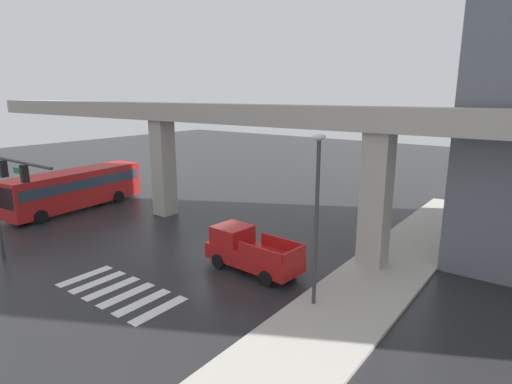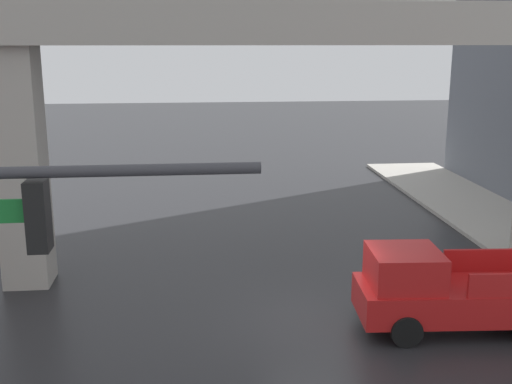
# 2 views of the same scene
# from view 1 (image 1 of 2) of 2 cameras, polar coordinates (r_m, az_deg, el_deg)

# --- Properties ---
(ground_plane) EXTENTS (120.00, 120.00, 0.00)m
(ground_plane) POSITION_cam_1_polar(r_m,az_deg,el_deg) (24.05, -6.04, -8.11)
(ground_plane) COLOR #232326
(crosswalk_stripes) EXTENTS (6.05, 2.80, 0.01)m
(crosswalk_stripes) POSITION_cam_1_polar(r_m,az_deg,el_deg) (20.37, -18.23, -12.82)
(crosswalk_stripes) COLOR silver
(crosswalk_stripes) RESTS_ON ground
(elevated_overpass) EXTENTS (59.69, 1.86, 8.14)m
(elevated_overpass) POSITION_cam_1_polar(r_m,az_deg,el_deg) (25.20, -0.82, 9.16)
(elevated_overpass) COLOR #ADA89E
(elevated_overpass) RESTS_ON ground
(sidewalk_east) EXTENTS (4.00, 36.00, 0.15)m
(sidewalk_east) POSITION_cam_1_polar(r_m,az_deg,el_deg) (21.25, 16.21, -11.34)
(sidewalk_east) COLOR #ADA89E
(sidewalk_east) RESTS_ON ground
(pickup_truck) EXTENTS (5.21, 2.33, 2.08)m
(pickup_truck) POSITION_cam_1_polar(r_m,az_deg,el_deg) (21.28, -0.97, -8.08)
(pickup_truck) COLOR red
(pickup_truck) RESTS_ON ground
(city_bus) EXTENTS (3.61, 11.00, 2.99)m
(city_bus) POSITION_cam_1_polar(r_m,az_deg,el_deg) (35.11, -23.50, 0.63)
(city_bus) COLOR red
(city_bus) RESTS_ON ground
(traffic_signal_mast) EXTENTS (6.49, 0.32, 6.20)m
(traffic_signal_mast) POSITION_cam_1_polar(r_m,az_deg,el_deg) (24.42, -30.97, 1.11)
(traffic_signal_mast) COLOR #38383D
(traffic_signal_mast) RESTS_ON ground
(street_lamp_near_corner) EXTENTS (0.44, 0.70, 7.24)m
(street_lamp_near_corner) POSITION_cam_1_polar(r_m,az_deg,el_deg) (16.71, 8.35, -1.35)
(street_lamp_near_corner) COLOR #38383D
(street_lamp_near_corner) RESTS_ON ground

